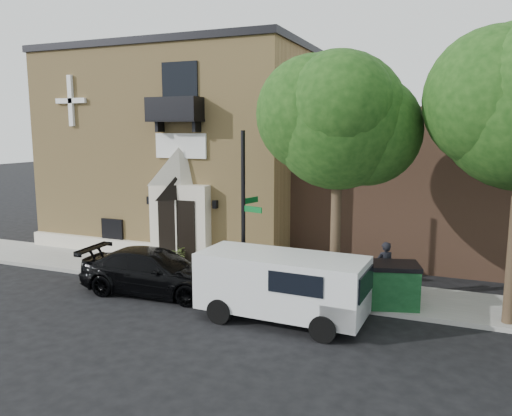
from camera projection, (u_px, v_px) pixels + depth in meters
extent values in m
plane|color=black|center=(166.00, 286.00, 17.83)|extent=(120.00, 120.00, 0.00)
cube|color=gray|center=(210.00, 276.00, 18.81)|extent=(42.00, 3.00, 0.15)
cube|color=tan|center=(198.00, 150.00, 25.57)|extent=(12.00, 10.00, 9.00)
cube|color=black|center=(196.00, 57.00, 24.84)|extent=(12.20, 10.20, 0.30)
cube|color=beige|center=(142.00, 249.00, 21.51)|extent=(12.00, 0.30, 0.60)
cube|color=beige|center=(180.00, 223.00, 20.44)|extent=(2.60, 0.55, 3.20)
pyramid|color=beige|center=(179.00, 166.00, 20.08)|extent=(2.60, 0.55, 1.50)
cube|color=black|center=(177.00, 232.00, 20.23)|extent=(1.70, 0.06, 2.60)
cube|color=beige|center=(176.00, 232.00, 20.19)|extent=(0.06, 0.04, 2.60)
cube|color=white|center=(181.00, 146.00, 20.13)|extent=(2.30, 0.10, 1.00)
cube|color=black|center=(175.00, 121.00, 19.62)|extent=(2.20, 0.90, 0.10)
cube|color=black|center=(169.00, 108.00, 19.15)|extent=(2.20, 0.06, 0.90)
cube|color=black|center=(152.00, 109.00, 19.94)|extent=(0.06, 0.90, 0.90)
cube|color=black|center=(198.00, 108.00, 19.15)|extent=(0.06, 0.90, 0.90)
cube|color=black|center=(180.00, 90.00, 19.81)|extent=(1.60, 0.08, 2.20)
cube|color=white|center=(71.00, 101.00, 21.87)|extent=(0.22, 0.14, 2.20)
cube|color=white|center=(71.00, 101.00, 21.87)|extent=(1.60, 0.14, 0.22)
cube|color=black|center=(112.00, 230.00, 22.07)|extent=(1.10, 0.10, 1.00)
cube|color=#CA6822|center=(113.00, 230.00, 22.10)|extent=(0.85, 0.06, 0.75)
cube|color=black|center=(149.00, 200.00, 21.01)|extent=(0.18, 0.18, 0.32)
cube|color=black|center=(215.00, 204.00, 19.85)|extent=(0.18, 0.18, 0.32)
cylinder|color=#38281C|center=(335.00, 236.00, 15.65)|extent=(0.32, 0.32, 4.20)
sphere|color=#14370F|center=(338.00, 120.00, 15.09)|extent=(4.20, 4.20, 4.20)
sphere|color=#14370F|center=(366.00, 130.00, 15.11)|extent=(3.36, 3.36, 3.36)
sphere|color=#14370F|center=(314.00, 114.00, 15.14)|extent=(3.57, 3.57, 3.57)
sphere|color=#14370F|center=(340.00, 106.00, 14.31)|extent=(3.15, 3.15, 3.15)
sphere|color=#14370F|center=(497.00, 99.00, 13.22)|extent=(3.82, 3.82, 3.83)
imported|color=black|center=(155.00, 272.00, 17.00)|extent=(5.34, 2.47, 1.51)
cube|color=silver|center=(282.00, 283.00, 14.44)|extent=(4.91, 2.13, 1.65)
cube|color=silver|center=(347.00, 308.00, 13.72)|extent=(1.05, 1.97, 0.68)
cube|color=black|center=(362.00, 283.00, 13.44)|extent=(0.36, 1.66, 0.68)
cube|color=black|center=(295.00, 284.00, 13.19)|extent=(1.55, 0.10, 0.58)
cylinder|color=black|center=(220.00, 311.00, 14.37)|extent=(0.74, 0.27, 0.74)
cylinder|color=black|center=(247.00, 292.00, 16.02)|extent=(0.74, 0.27, 0.74)
cylinder|color=black|center=(323.00, 329.00, 13.10)|extent=(0.74, 0.27, 0.74)
cylinder|color=black|center=(341.00, 306.00, 14.75)|extent=(0.74, 0.27, 0.74)
cylinder|color=black|center=(243.00, 211.00, 16.81)|extent=(0.14, 0.14, 5.37)
cube|color=#07561F|center=(253.00, 209.00, 16.55)|extent=(0.74, 0.25, 0.20)
cube|color=#07561F|center=(251.00, 200.00, 17.08)|extent=(0.25, 0.74, 0.20)
cylinder|color=maroon|center=(318.00, 294.00, 16.36)|extent=(0.41, 0.41, 0.09)
cylinder|color=maroon|center=(318.00, 284.00, 16.30)|extent=(0.29, 0.29, 0.62)
sphere|color=maroon|center=(318.00, 274.00, 16.25)|extent=(0.29, 0.29, 0.29)
cylinder|color=maroon|center=(318.00, 283.00, 16.29)|extent=(0.51, 0.14, 0.14)
cube|color=#0F3A19|center=(384.00, 286.00, 15.37)|extent=(2.24, 1.62, 1.23)
cube|color=black|center=(385.00, 265.00, 15.26)|extent=(2.31, 1.69, 0.13)
imported|color=#5B6F32|center=(180.00, 255.00, 20.04)|extent=(0.86, 0.79, 0.81)
imported|color=black|center=(385.00, 267.00, 16.67)|extent=(0.74, 0.70, 1.71)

